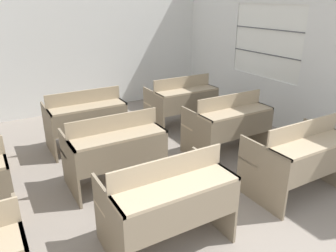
% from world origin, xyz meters
% --- Properties ---
extents(wall_back, '(6.62, 0.06, 2.98)m').
position_xyz_m(wall_back, '(0.00, 5.88, 1.49)').
color(wall_back, silver).
rests_on(wall_back, ground_plane).
extents(wall_right_with_window, '(0.06, 5.85, 2.98)m').
position_xyz_m(wall_right_with_window, '(3.28, 2.87, 1.49)').
color(wall_right_with_window, silver).
rests_on(wall_right_with_window, ground_plane).
extents(bench_front_center, '(1.12, 0.73, 0.91)m').
position_xyz_m(bench_front_center, '(0.04, 1.47, 0.48)').
color(bench_front_center, gray).
rests_on(bench_front_center, ground_plane).
extents(bench_front_right, '(1.12, 0.73, 0.91)m').
position_xyz_m(bench_front_right, '(1.81, 1.47, 0.48)').
color(bench_front_right, '#82735C').
rests_on(bench_front_right, ground_plane).
extents(bench_second_center, '(1.12, 0.73, 0.91)m').
position_xyz_m(bench_second_center, '(0.03, 2.73, 0.48)').
color(bench_second_center, '#7D6D56').
rests_on(bench_second_center, ground_plane).
extents(bench_second_right, '(1.12, 0.73, 0.91)m').
position_xyz_m(bench_second_right, '(1.79, 2.72, 0.48)').
color(bench_second_right, '#7F7059').
rests_on(bench_second_right, ground_plane).
extents(bench_third_center, '(1.12, 0.73, 0.91)m').
position_xyz_m(bench_third_center, '(0.05, 3.98, 0.48)').
color(bench_third_center, '#7B6C55').
rests_on(bench_third_center, ground_plane).
extents(bench_third_right, '(1.12, 0.73, 0.91)m').
position_xyz_m(bench_third_right, '(1.80, 4.00, 0.48)').
color(bench_third_right, '#7E6F58').
rests_on(bench_third_right, ground_plane).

